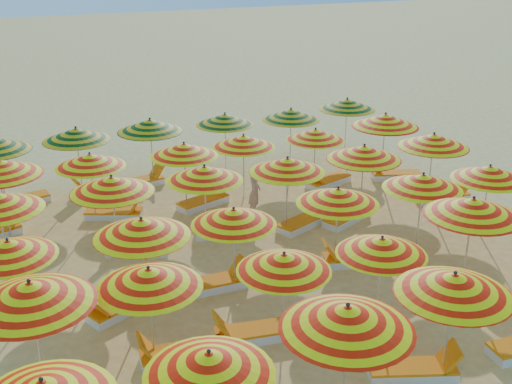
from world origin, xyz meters
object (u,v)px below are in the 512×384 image
Objects in this scene: umbrella_13 at (142,228)px; lounger_15 at (347,216)px; lounger_13 at (227,231)px; lounger_14 at (303,222)px; umbrella_1 at (209,364)px; umbrella_26 at (184,150)px; umbrella_23 at (434,141)px; umbrella_25 at (90,160)px; lounger_6 at (180,354)px; lounger_12 at (137,248)px; umbrella_24 at (0,168)px; umbrella_35 at (347,104)px; umbrella_10 at (473,207)px; umbrella_20 at (205,173)px; umbrella_34 at (291,114)px; lounger_24 at (140,182)px; umbrella_12 at (8,249)px; umbrella_2 at (347,318)px; umbrella_33 at (225,119)px; lounger_23 at (99,189)px; umbrella_7 at (149,278)px; umbrella_3 at (454,284)px; umbrella_8 at (284,262)px; umbrella_21 at (287,165)px; umbrella_15 at (338,196)px; umbrella_16 at (423,182)px; umbrella_31 at (76,134)px; beachgoer_a at (255,192)px; lounger_10 at (213,283)px; lounger_21 at (395,175)px; lounger_16 at (444,196)px; lounger_9 at (121,307)px; umbrella_17 at (490,173)px; lounger_18 at (115,213)px; umbrella_19 at (112,185)px; lounger_11 at (354,259)px; umbrella_32 at (150,126)px; umbrella_22 at (364,153)px; lounger_22 at (20,200)px; lounger_3 at (414,370)px; umbrella_29 at (385,120)px; umbrella_14 at (234,217)px; umbrella_9 at (382,246)px; lounger_19 at (204,201)px; lounger_20 at (327,181)px.

umbrella_13 reaches higher than lounger_15.
lounger_13 is 1.00× the size of lounger_14.
umbrella_26 reaches higher than umbrella_1.
umbrella_23 reaches higher than umbrella_25.
lounger_12 is at bearing -87.63° from lounger_6.
umbrella_24 reaches higher than umbrella_35.
umbrella_10 is 1.12× the size of umbrella_20.
umbrella_34 reaches higher than lounger_24.
umbrella_2 is at bearing -46.86° from umbrella_12.
lounger_23 is at bearing -175.14° from umbrella_33.
lounger_12 is 2.62m from lounger_13.
umbrella_7 is (-0.21, 2.94, 0.01)m from umbrella_1.
umbrella_24 is at bearing 140.12° from lounger_14.
umbrella_3 is 1.04× the size of umbrella_8.
umbrella_34 is 1.24× the size of lounger_14.
umbrella_21 is 1.97m from lounger_14.
lounger_14 is at bearing -63.77° from lounger_24.
umbrella_20 is at bearing 26.04° from umbrella_12.
umbrella_16 is at bearing -0.43° from umbrella_15.
beachgoer_a is (4.63, -3.89, -1.29)m from umbrella_31.
lounger_21 is at bearing 30.01° from lounger_10.
umbrella_25 is 1.35× the size of lounger_16.
lounger_14 is at bearing 178.61° from lounger_9.
lounger_21 is at bearing 51.66° from umbrella_2.
umbrella_23 is 1.10× the size of umbrella_26.
umbrella_25 reaches higher than umbrella_8.
umbrella_17 is (4.73, -0.08, -0.02)m from umbrella_15.
umbrella_13 is at bearing -70.42° from lounger_18.
umbrella_19 is 3.54m from umbrella_26.
umbrella_3 is at bearing -57.47° from umbrella_19.
lounger_11 is (6.10, -0.03, 0.00)m from lounger_9.
umbrella_32 is 1.43× the size of lounger_13.
lounger_18 is (-6.91, 2.87, -1.93)m from umbrella_22.
umbrella_13 reaches higher than umbrella_35.
lounger_22 is (-2.17, 4.72, -1.90)m from umbrella_19.
umbrella_21 reaches higher than lounger_3.
umbrella_8 is at bearing -169.89° from beachgoer_a.
umbrella_20 is 4.84m from umbrella_22.
umbrella_29 is 9.72m from lounger_12.
lounger_24 is at bearing 122.75° from lounger_13.
umbrella_1 is 1.35× the size of lounger_23.
umbrella_14 is at bearing -108.78° from umbrella_33.
umbrella_9 reaches higher than lounger_19.
umbrella_26 is 1.35× the size of lounger_18.
umbrella_16 is 1.24× the size of lounger_20.
umbrella_26 reaches higher than beachgoer_a.
lounger_19 is at bearing 104.08° from lounger_13.
umbrella_12 is at bearing 144.26° from beachgoer_a.
lounger_6 is 2.36m from lounger_9.
umbrella_23 is at bearing 19.03° from umbrella_14.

